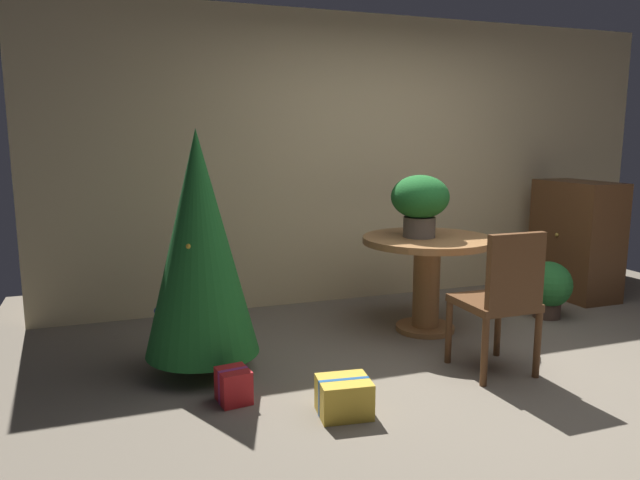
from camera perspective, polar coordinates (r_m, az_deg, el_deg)
The scene contains 10 objects.
ground_plane at distance 4.00m, azimuth 17.97°, elevation -12.85°, with size 6.60×6.60×0.00m, color #756B5B.
back_wall_panel at distance 5.60m, azimuth 4.78°, elevation 7.66°, with size 6.00×0.10×2.60m, color beige.
round_dining_table at distance 4.69m, azimuth 10.25°, elevation -2.20°, with size 1.01×1.01×0.75m.
flower_vase at distance 4.60m, azimuth 9.60°, elevation 3.76°, with size 0.44×0.44×0.48m.
wooden_chair_near at distance 3.93m, azimuth 17.10°, elevation -5.14°, with size 0.44×0.45×0.94m.
holiday_tree at distance 3.82m, azimuth -11.53°, elevation -0.36°, with size 0.73×0.73×1.57m.
gift_box_red at distance 3.55m, azimuth -8.32°, elevation -13.69°, with size 0.20×0.21×0.20m.
gift_box_gold at distance 3.37m, azimuth 2.32°, elevation -14.85°, with size 0.31×0.28×0.21m.
wooden_cabinet at distance 6.16m, azimuth 23.39°, elevation 0.08°, with size 0.47×0.82×1.10m.
potted_plant at distance 5.37m, azimuth 21.10°, elevation -4.24°, with size 0.39×0.39×0.48m.
Camera 1 is at (-2.31, -2.89, 1.51)m, focal length 33.27 mm.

